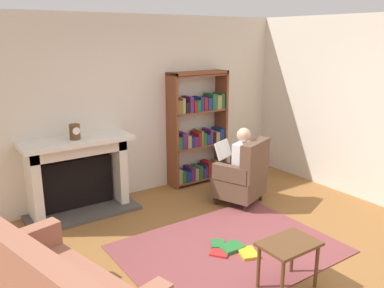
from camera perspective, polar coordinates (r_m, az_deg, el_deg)
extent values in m
plane|color=#915F30|center=(4.62, 7.75, -16.18)|extent=(14.00, 14.00, 0.00)
cube|color=beige|center=(6.15, -7.95, 5.29)|extent=(5.60, 0.10, 2.70)
cube|color=beige|center=(6.84, 17.72, 5.71)|extent=(0.10, 5.20, 2.70)
cube|color=brown|center=(4.81, 5.28, -14.66)|extent=(2.40, 1.80, 0.01)
cube|color=#4C4742|center=(5.82, -15.23, -9.38)|extent=(1.50, 0.64, 0.05)
cube|color=black|center=(5.88, -16.22, -5.27)|extent=(0.98, 0.20, 0.70)
cube|color=silver|center=(5.59, -21.62, -5.66)|extent=(0.12, 0.44, 1.01)
cube|color=silver|center=(5.93, -10.53, -3.63)|extent=(0.12, 0.44, 1.01)
cube|color=silver|center=(5.61, -16.22, -0.54)|extent=(1.30, 0.44, 0.16)
cube|color=silver|center=(5.53, -16.10, 0.42)|extent=(1.46, 0.56, 0.06)
cylinder|color=brown|center=(5.47, -16.36, 1.67)|extent=(0.14, 0.14, 0.20)
cylinder|color=white|center=(5.40, -16.16, 1.80)|extent=(0.10, 0.01, 0.10)
cube|color=brown|center=(6.30, -2.81, 1.69)|extent=(0.04, 0.32, 1.85)
cube|color=brown|center=(6.85, 4.17, 2.77)|extent=(0.04, 0.32, 1.85)
cube|color=brown|center=(6.42, 0.85, 10.13)|extent=(1.02, 0.32, 0.04)
cube|color=brown|center=(6.81, 0.80, -4.83)|extent=(0.98, 0.32, 0.02)
cube|color=#997F4C|center=(6.54, -2.21, -4.47)|extent=(0.07, 0.26, 0.25)
cube|color=#1E592D|center=(6.58, -1.67, -4.57)|extent=(0.08, 0.26, 0.19)
cube|color=navy|center=(6.63, -1.00, -4.51)|extent=(0.09, 0.26, 0.17)
cube|color=#4C1E59|center=(6.67, -0.38, -4.14)|extent=(0.08, 0.26, 0.23)
cube|color=#997F4C|center=(6.71, 0.15, -4.14)|extent=(0.07, 0.26, 0.20)
cube|color=#1E592D|center=(6.75, 0.69, -3.94)|extent=(0.08, 0.26, 0.21)
cube|color=#4C1E59|center=(6.80, 1.19, -4.00)|extent=(0.05, 0.26, 0.17)
cube|color=navy|center=(6.82, 1.55, -3.80)|extent=(0.04, 0.26, 0.20)
cube|color=maroon|center=(6.86, 2.05, -3.47)|extent=(0.09, 0.26, 0.26)
cube|color=brown|center=(6.90, 2.56, -3.43)|extent=(0.04, 0.26, 0.24)
cube|color=#4C1E59|center=(6.95, 3.01, -3.54)|extent=(0.08, 0.26, 0.18)
cube|color=#997F4C|center=(6.99, 3.49, -3.23)|extent=(0.06, 0.26, 0.23)
cube|color=brown|center=(6.64, 0.81, -0.16)|extent=(0.98, 0.32, 0.02)
cube|color=#1E592D|center=(6.37, -2.23, 0.23)|extent=(0.07, 0.26, 0.20)
cube|color=#4C1E59|center=(6.41, -1.57, 0.58)|extent=(0.09, 0.26, 0.26)
cube|color=#997F4C|center=(6.47, -0.91, 0.44)|extent=(0.07, 0.26, 0.20)
cube|color=navy|center=(6.50, -0.46, 0.38)|extent=(0.04, 0.26, 0.17)
cube|color=#4C1E59|center=(6.54, 0.05, 0.46)|extent=(0.08, 0.26, 0.16)
cube|color=maroon|center=(6.57, 0.55, 0.81)|extent=(0.04, 0.26, 0.23)
cube|color=brown|center=(6.60, 0.90, 0.98)|extent=(0.05, 0.26, 0.25)
cube|color=#1E592D|center=(6.64, 1.32, 0.84)|extent=(0.06, 0.26, 0.20)
cube|color=navy|center=(6.68, 1.80, 0.80)|extent=(0.07, 0.26, 0.17)
cube|color=#4C1E59|center=(6.71, 2.22, 1.18)|extent=(0.05, 0.26, 0.25)
cube|color=black|center=(6.75, 2.63, 1.04)|extent=(0.05, 0.26, 0.19)
cube|color=#997F4C|center=(6.79, 3.11, 1.09)|extent=(0.08, 0.26, 0.19)
cube|color=navy|center=(6.84, 3.73, 1.38)|extent=(0.09, 0.26, 0.23)
cube|color=brown|center=(6.51, 0.83, 4.72)|extent=(0.98, 0.32, 0.02)
cube|color=brown|center=(6.25, -2.26, 5.36)|extent=(0.08, 0.26, 0.21)
cube|color=#997F4C|center=(6.28, -1.73, 5.56)|extent=(0.05, 0.26, 0.24)
cube|color=black|center=(6.33, -1.21, 5.31)|extent=(0.07, 0.26, 0.17)
cube|color=#4C1E59|center=(6.36, -0.62, 5.70)|extent=(0.07, 0.26, 0.24)
cube|color=maroon|center=(6.41, -0.10, 5.48)|extent=(0.05, 0.26, 0.18)
cube|color=#1E592D|center=(6.44, 0.38, 5.56)|extent=(0.07, 0.26, 0.18)
cube|color=navy|center=(6.48, 0.89, 5.79)|extent=(0.05, 0.26, 0.22)
cube|color=maroon|center=(6.52, 1.41, 5.77)|extent=(0.07, 0.26, 0.21)
cube|color=navy|center=(6.57, 2.00, 5.81)|extent=(0.08, 0.26, 0.20)
cube|color=#1E592D|center=(6.62, 2.64, 6.12)|extent=(0.08, 0.26, 0.26)
cube|color=#997F4C|center=(6.68, 3.30, 6.08)|extent=(0.09, 0.26, 0.23)
cube|color=#1E592D|center=(6.73, 3.83, 6.23)|extent=(0.06, 0.26, 0.25)
cube|color=brown|center=(6.43, 0.85, 9.77)|extent=(0.98, 0.32, 0.02)
cylinder|color=#331E14|center=(6.34, 5.78, -6.49)|extent=(0.05, 0.05, 0.12)
cylinder|color=#331E14|center=(5.92, 3.41, -8.04)|extent=(0.05, 0.05, 0.12)
cylinder|color=#331E14|center=(6.15, 9.76, -7.36)|extent=(0.05, 0.05, 0.12)
cylinder|color=#331E14|center=(5.72, 7.60, -9.04)|extent=(0.05, 0.05, 0.12)
cube|color=brown|center=(5.95, 6.70, -5.84)|extent=(0.82, 0.79, 0.30)
cube|color=brown|center=(5.71, 8.97, -2.31)|extent=(0.65, 0.38, 0.55)
cube|color=brown|center=(6.09, 7.95, -2.78)|extent=(0.31, 0.55, 0.22)
cube|color=brown|center=(5.63, 5.51, -4.21)|extent=(0.31, 0.55, 0.22)
cube|color=white|center=(5.79, 7.26, -2.24)|extent=(0.37, 0.30, 0.50)
sphere|color=#D8AD8C|center=(5.69, 7.39, 1.31)|extent=(0.20, 0.20, 0.20)
cube|color=#191E3F|center=(6.01, 5.84, -3.55)|extent=(0.26, 0.42, 0.12)
cube|color=#191E3F|center=(5.88, 5.10, -3.98)|extent=(0.26, 0.42, 0.12)
cylinder|color=#191E3F|center=(6.18, 4.22, -5.53)|extent=(0.10, 0.10, 0.42)
cylinder|color=#191E3F|center=(6.05, 3.46, -5.98)|extent=(0.10, 0.10, 0.42)
cube|color=white|center=(5.91, 4.45, -0.79)|extent=(0.37, 0.23, 0.25)
cube|color=#A2634D|center=(3.40, -21.31, -17.35)|extent=(0.60, 1.70, 0.45)
cube|color=#A2634D|center=(4.16, -22.85, -12.88)|extent=(0.72, 0.32, 0.24)
cube|color=brown|center=(4.04, 13.68, -13.67)|extent=(0.56, 0.39, 0.03)
cylinder|color=brown|center=(3.92, 12.74, -18.73)|extent=(0.04, 0.04, 0.46)
cylinder|color=brown|center=(4.24, 17.32, -16.28)|extent=(0.04, 0.04, 0.46)
cylinder|color=brown|center=(4.10, 9.46, -16.92)|extent=(0.04, 0.04, 0.46)
cylinder|color=brown|center=(4.40, 14.10, -14.76)|extent=(0.04, 0.04, 0.46)
cube|color=red|center=(4.73, 4.13, -14.93)|extent=(0.33, 0.32, 0.02)
cube|color=#267233|center=(4.84, 3.70, -14.07)|extent=(0.23, 0.24, 0.04)
cube|color=#267233|center=(4.79, 5.63, -14.43)|extent=(0.27, 0.21, 0.04)
cube|color=gold|center=(4.71, 8.01, -15.13)|extent=(0.27, 0.30, 0.03)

